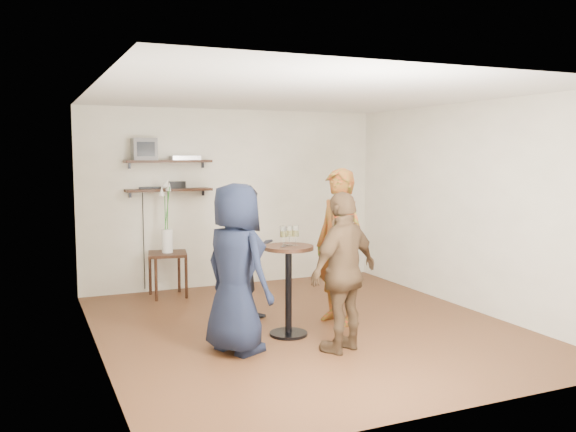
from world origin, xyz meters
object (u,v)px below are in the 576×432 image
object	(u,v)px
crt_monitor	(144,149)
person_dark	(248,254)
drinks_table	(289,278)
person_navy	(236,268)
side_table	(168,260)
person_brown	(344,272)
radio	(177,185)
dvd_deck	(185,158)
person_plaid	(339,246)

from	to	relation	value
crt_monitor	person_dark	bearing A→B (deg)	-65.69
drinks_table	person_navy	xyz separation A→B (m)	(-0.69, -0.29, 0.21)
drinks_table	person_dark	size ratio (longest dim) A/B	0.62
side_table	person_navy	xyz separation A→B (m)	(0.11, -2.59, 0.33)
person_brown	person_dark	bearing A→B (deg)	-93.91
radio	side_table	bearing A→B (deg)	-127.85
person_dark	person_navy	xyz separation A→B (m)	(-0.49, -1.02, 0.04)
drinks_table	person_dark	bearing A→B (deg)	105.40
dvd_deck	crt_monitor	bearing A→B (deg)	180.00
person_brown	person_plaid	bearing A→B (deg)	-138.46
radio	dvd_deck	bearing A→B (deg)	0.00
person_brown	radio	bearing A→B (deg)	-98.14
person_plaid	dvd_deck	bearing A→B (deg)	-169.69
crt_monitor	person_navy	size ratio (longest dim) A/B	0.19
person_navy	dvd_deck	bearing A→B (deg)	-27.44
dvd_deck	person_brown	xyz separation A→B (m)	(0.76, -3.27, -1.10)
crt_monitor	dvd_deck	xyz separation A→B (m)	(0.57, 0.00, -0.12)
crt_monitor	person_brown	size ratio (longest dim) A/B	0.20
radio	person_dark	size ratio (longest dim) A/B	0.14
dvd_deck	person_brown	world-z (taller)	dvd_deck
dvd_deck	person_dark	xyz separation A→B (m)	(0.26, -1.85, -1.10)
person_navy	person_plaid	bearing A→B (deg)	-93.28
person_plaid	person_dark	world-z (taller)	person_plaid
crt_monitor	person_brown	world-z (taller)	crt_monitor
person_dark	person_plaid	bearing A→B (deg)	-44.55
crt_monitor	radio	size ratio (longest dim) A/B	1.45
radio	drinks_table	bearing A→B (deg)	-77.23
drinks_table	person_plaid	size ratio (longest dim) A/B	0.55
crt_monitor	dvd_deck	distance (m)	0.58
drinks_table	person_brown	size ratio (longest dim) A/B	0.61
person_navy	person_brown	world-z (taller)	person_navy
side_table	person_dark	bearing A→B (deg)	-68.99
dvd_deck	person_navy	bearing A→B (deg)	-94.58
crt_monitor	side_table	xyz separation A→B (m)	(0.23, -0.28, -1.51)
person_navy	drinks_table	bearing A→B (deg)	-90.00
crt_monitor	person_navy	xyz separation A→B (m)	(0.34, -2.87, -1.18)
crt_monitor	side_table	bearing A→B (deg)	-50.35
person_dark	person_navy	bearing A→B (deg)	-131.27
person_plaid	person_navy	size ratio (longest dim) A/B	1.07
person_dark	side_table	bearing A→B (deg)	95.61
person_brown	side_table	bearing A→B (deg)	-93.02
crt_monitor	person_dark	xyz separation A→B (m)	(0.84, -1.85, -1.22)
person_plaid	person_brown	xyz separation A→B (m)	(-0.43, -0.90, -0.10)
person_dark	dvd_deck	bearing A→B (deg)	82.70
crt_monitor	radio	distance (m)	0.67
person_plaid	person_brown	bearing A→B (deg)	-41.54
person_dark	person_navy	world-z (taller)	person_navy
crt_monitor	person_brown	bearing A→B (deg)	-67.81
radio	drinks_table	xyz separation A→B (m)	(0.58, -2.57, -0.89)
crt_monitor	person_navy	bearing A→B (deg)	-83.18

